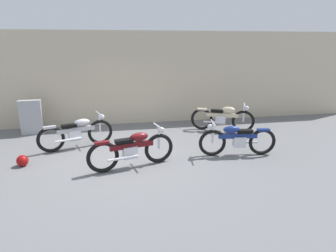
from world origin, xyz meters
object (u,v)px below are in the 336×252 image
at_px(stone_marker, 31,117).
at_px(motorcycle_silver, 77,133).
at_px(motorcycle_maroon, 133,149).
at_px(motorcycle_blue, 237,139).
at_px(helmet, 22,161).
at_px(motorcycle_cream, 223,118).

relative_size(stone_marker, motorcycle_silver, 0.56).
height_order(motorcycle_maroon, motorcycle_blue, motorcycle_maroon).
height_order(stone_marker, helmet, stone_marker).
bearing_deg(motorcycle_silver, helmet, -157.15).
height_order(motorcycle_silver, motorcycle_maroon, motorcycle_maroon).
distance_m(motorcycle_maroon, motorcycle_cream, 3.81).
xyz_separation_m(motorcycle_maroon, motorcycle_cream, (3.04, 2.30, -0.00)).
height_order(stone_marker, motorcycle_blue, stone_marker).
relative_size(stone_marker, motorcycle_blue, 0.55).
bearing_deg(motorcycle_silver, motorcycle_cream, -9.24).
bearing_deg(motorcycle_blue, helmet, 4.28).
height_order(motorcycle_silver, motorcycle_blue, motorcycle_silver).
bearing_deg(stone_marker, helmet, -80.59).
xyz_separation_m(motorcycle_silver, motorcycle_maroon, (1.40, -1.53, 0.01)).
bearing_deg(motorcycle_cream, stone_marker, -164.28).
distance_m(helmet, motorcycle_silver, 1.54).
relative_size(motorcycle_maroon, motorcycle_cream, 1.05).
bearing_deg(helmet, motorcycle_silver, 41.93).
xyz_separation_m(stone_marker, helmet, (0.42, -2.54, -0.41)).
relative_size(motorcycle_blue, motorcycle_cream, 1.03).
bearing_deg(stone_marker, motorcycle_maroon, -46.06).
height_order(stone_marker, motorcycle_maroon, stone_marker).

